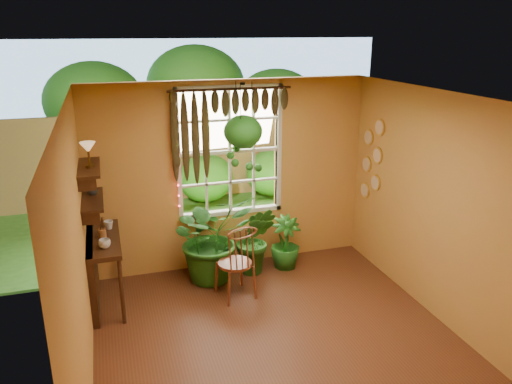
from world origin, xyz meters
The scene contains 23 objects.
floor centered at (0.00, 0.00, 0.00)m, with size 4.50×4.50×0.00m, color #592E19.
ceiling centered at (0.00, 0.00, 2.70)m, with size 4.50×4.50×0.00m, color silver.
wall_back centered at (0.00, 2.25, 1.35)m, with size 4.00×4.00×0.00m, color #C58443.
wall_left centered at (-2.00, 0.00, 1.35)m, with size 4.50×4.50×0.00m, color #C58443.
wall_right centered at (2.00, 0.00, 1.35)m, with size 4.50×4.50×0.00m, color #C58443.
window centered at (0.00, 2.28, 1.70)m, with size 1.52×0.10×1.86m.
valance_vine centered at (-0.08, 2.16, 2.28)m, with size 1.70×0.12×1.10m.
string_lights centered at (-0.76, 2.19, 1.75)m, with size 0.03×0.03×1.54m, color #FF2633, non-canonical shape.
wall_plates centered at (1.98, 1.79, 1.55)m, with size 0.04×0.32×1.10m, color #FFF7D0, non-canonical shape.
counter_ledge centered at (-1.91, 1.60, 0.55)m, with size 0.40×1.20×0.90m.
shelf_lower centered at (-1.88, 1.60, 1.40)m, with size 0.25×0.90×0.04m, color #391C0F.
shelf_upper centered at (-1.88, 1.60, 1.80)m, with size 0.25×0.90×0.04m, color #391C0F.
backyard centered at (0.24, 6.87, 1.28)m, with size 14.00×10.00×12.00m.
windsor_chair centered at (-0.20, 1.25, 0.34)m, with size 0.53×0.55×1.18m.
potted_plant_left centered at (-0.38, 1.84, 0.63)m, with size 1.13×0.98×1.26m, color #165115.
potted_plant_mid centered at (0.24, 1.83, 0.50)m, with size 0.55×0.45×1.01m, color #165115.
potted_plant_right centered at (0.71, 1.87, 0.39)m, with size 0.43×0.43×0.78m, color #165115.
hanging_basket centered at (0.08, 1.88, 2.00)m, with size 0.51×0.51×1.21m.
cup_a centered at (-1.78, 1.28, 0.95)m, with size 0.14×0.14×0.11m, color silver.
cup_b centered at (-1.72, 1.87, 0.95)m, with size 0.12×0.12×0.11m, color beige.
brush_jar centered at (-1.80, 1.60, 1.04)m, with size 0.09×0.09×0.35m.
shelf_vase centered at (-1.87, 1.75, 1.48)m, with size 0.13×0.13×0.13m, color #B2AD99.
tiffany_lamp centered at (-1.86, 1.53, 2.04)m, with size 0.18×0.18×0.30m.
Camera 1 is at (-1.67, -4.36, 3.35)m, focal length 35.00 mm.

